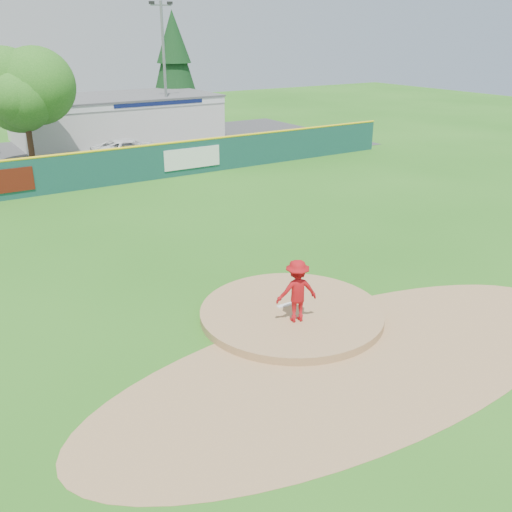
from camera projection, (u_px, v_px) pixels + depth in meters
ground at (291, 317)px, 17.18m from camera, size 120.00×120.00×0.00m
pitchers_mound at (291, 317)px, 17.18m from camera, size 5.50×5.50×0.50m
pitching_rubber at (286, 305)px, 17.31m from camera, size 0.60×0.15×0.04m
infield_dirt_arc at (359, 362)px, 14.82m from camera, size 15.40×15.40×0.01m
parking_lot at (58, 158)px, 38.38m from camera, size 44.00×16.00×0.02m
pitcher at (297, 291)px, 16.12m from camera, size 1.34×0.99×1.85m
van at (131, 149)px, 37.54m from camera, size 5.19×2.75×1.39m
pool_building_grp at (116, 117)px, 44.67m from camera, size 15.20×8.20×3.31m
fence_banners at (103, 169)px, 30.98m from camera, size 14.44×0.04×1.20m
outfield_fence at (99, 168)px, 30.91m from camera, size 40.00×0.14×2.07m
deciduous_tree at (23, 92)px, 34.13m from camera, size 5.60×5.60×7.36m
conifer_tree at (174, 61)px, 49.86m from camera, size 4.40×4.40×9.50m
light_pole_right at (164, 66)px, 42.37m from camera, size 1.75×0.25×10.00m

